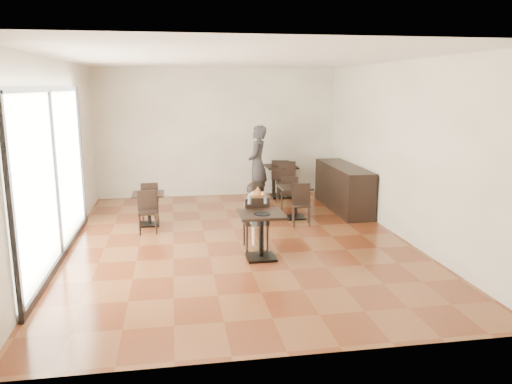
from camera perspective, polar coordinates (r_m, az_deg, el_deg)
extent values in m
cube|color=brown|center=(9.07, -2.00, -5.61)|extent=(6.00, 8.00, 0.01)
cube|color=white|center=(8.66, -2.16, 15.01)|extent=(6.00, 8.00, 0.01)
cube|color=white|center=(12.68, -4.43, 6.77)|extent=(6.00, 0.01, 3.20)
cube|color=white|center=(4.85, 4.05, -1.65)|extent=(6.00, 0.01, 3.20)
cube|color=white|center=(8.86, -21.74, 3.73)|extent=(0.01, 8.00, 3.20)
cube|color=white|center=(9.58, 16.07, 4.67)|extent=(0.01, 8.00, 3.20)
cube|color=white|center=(8.40, -22.14, 1.90)|extent=(0.04, 4.50, 2.60)
cylinder|color=black|center=(7.87, 0.72, -2.52)|extent=(0.26, 0.26, 0.02)
imported|color=#3C3B41|center=(12.08, 0.18, 3.28)|extent=(0.62, 0.77, 1.83)
cube|color=black|center=(11.45, 9.91, 0.50)|extent=(0.60, 2.40, 1.00)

